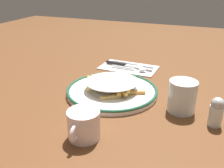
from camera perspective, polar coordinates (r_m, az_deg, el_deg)
ground_plane at (r=0.83m, az=0.00°, el=-2.17°), size 2.60×2.60×0.00m
plate at (r=0.83m, az=0.00°, el=-1.53°), size 0.30×0.30×0.02m
fries_heap at (r=0.82m, az=-0.04°, el=0.39°), size 0.23×0.23×0.04m
napkin at (r=1.06m, az=3.78°, el=3.83°), size 0.14×0.24×0.01m
fork at (r=1.07m, az=4.86°, el=4.56°), size 0.03×0.18×0.01m
knife at (r=1.06m, az=2.86°, el=4.39°), size 0.04×0.21×0.01m
spoon at (r=1.02m, az=5.13°, el=3.50°), size 0.03×0.15×0.01m
water_glass at (r=0.74m, az=15.65°, el=-2.71°), size 0.08×0.08×0.09m
coffee_mug at (r=0.61m, az=-6.46°, el=-9.17°), size 0.10×0.08×0.07m
salt_shaker at (r=0.70m, az=22.62°, el=-5.82°), size 0.04×0.04×0.08m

